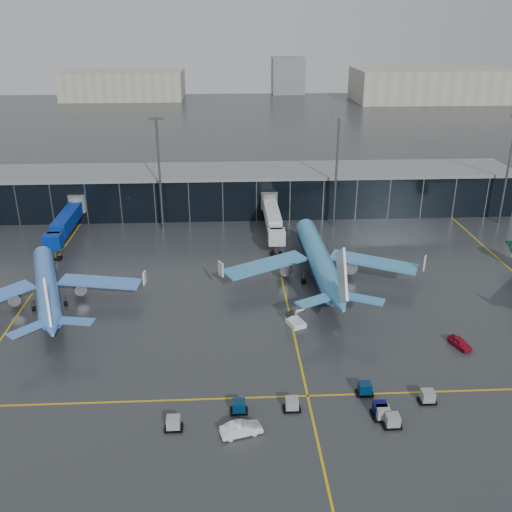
{
  "coord_description": "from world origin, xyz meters",
  "views": [
    {
      "loc": [
        0.09,
        -75.79,
        45.57
      ],
      "look_at": [
        5.0,
        18.0,
        6.0
      ],
      "focal_mm": 40.0,
      "sensor_mm": 36.0,
      "label": 1
    }
  ],
  "objects_px": {
    "service_van_white": "(241,429)",
    "baggage_carts": "(332,408)",
    "airliner_klm_near": "(319,245)",
    "mobile_airstair": "(296,321)",
    "airliner_arkefly": "(45,273)",
    "service_van_red": "(460,343)"
  },
  "relations": [
    {
      "from": "service_van_white",
      "to": "baggage_carts",
      "type": "bearing_deg",
      "value": -89.21
    },
    {
      "from": "airliner_klm_near",
      "to": "mobile_airstair",
      "type": "bearing_deg",
      "value": -110.46
    },
    {
      "from": "airliner_klm_near",
      "to": "airliner_arkefly",
      "type": "bearing_deg",
      "value": -171.68
    },
    {
      "from": "airliner_arkefly",
      "to": "service_van_white",
      "type": "xyz_separation_m",
      "value": [
        32.02,
        -35.05,
        -4.95
      ]
    },
    {
      "from": "baggage_carts",
      "to": "service_van_white",
      "type": "bearing_deg",
      "value": -163.79
    },
    {
      "from": "airliner_klm_near",
      "to": "baggage_carts",
      "type": "relative_size",
      "value": 1.27
    },
    {
      "from": "baggage_carts",
      "to": "service_van_white",
      "type": "xyz_separation_m",
      "value": [
        -11.4,
        -3.32,
        0.06
      ]
    },
    {
      "from": "baggage_carts",
      "to": "mobile_airstair",
      "type": "xyz_separation_m",
      "value": [
        -1.95,
        22.11,
        0.01
      ]
    },
    {
      "from": "baggage_carts",
      "to": "mobile_airstair",
      "type": "bearing_deg",
      "value": 95.04
    },
    {
      "from": "airliner_arkefly",
      "to": "service_van_white",
      "type": "relative_size",
      "value": 7.52
    },
    {
      "from": "airliner_arkefly",
      "to": "service_van_white",
      "type": "height_order",
      "value": "airliner_arkefly"
    },
    {
      "from": "baggage_carts",
      "to": "service_van_white",
      "type": "relative_size",
      "value": 6.83
    },
    {
      "from": "service_van_white",
      "to": "mobile_airstair",
      "type": "bearing_deg",
      "value": -35.81
    },
    {
      "from": "mobile_airstair",
      "to": "service_van_white",
      "type": "distance_m",
      "value": 27.13
    },
    {
      "from": "airliner_arkefly",
      "to": "baggage_carts",
      "type": "distance_m",
      "value": 54.02
    },
    {
      "from": "airliner_klm_near",
      "to": "service_van_white",
      "type": "distance_m",
      "value": 45.99
    },
    {
      "from": "airliner_klm_near",
      "to": "service_van_red",
      "type": "bearing_deg",
      "value": -56.17
    },
    {
      "from": "service_van_white",
      "to": "airliner_klm_near",
      "type": "bearing_deg",
      "value": -35.44
    },
    {
      "from": "mobile_airstair",
      "to": "baggage_carts",
      "type": "bearing_deg",
      "value": -107.07
    },
    {
      "from": "airliner_arkefly",
      "to": "mobile_airstair",
      "type": "distance_m",
      "value": 42.87
    },
    {
      "from": "airliner_arkefly",
      "to": "baggage_carts",
      "type": "relative_size",
      "value": 1.1
    },
    {
      "from": "airliner_arkefly",
      "to": "service_van_red",
      "type": "bearing_deg",
      "value": -33.35
    }
  ]
}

